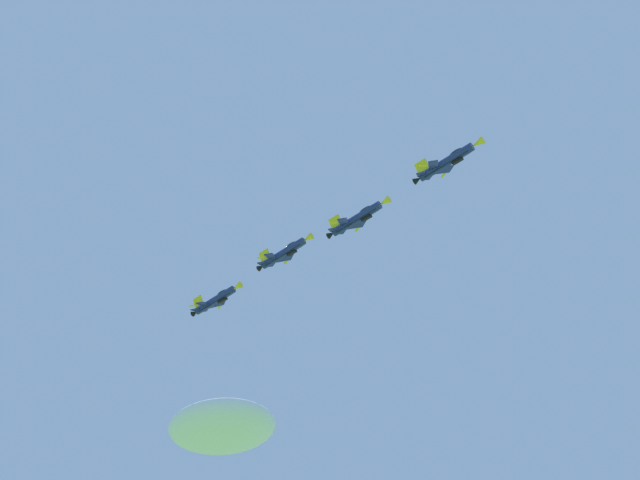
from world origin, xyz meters
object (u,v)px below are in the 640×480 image
fighter_jet_lead (447,162)px  fighter_jet_right_wing (284,253)px  fighter_jet_left_wing (358,218)px  fighter_jet_left_outer (216,300)px

fighter_jet_lead → fighter_jet_right_wing: 42.40m
fighter_jet_lead → fighter_jet_left_wing: 21.66m
fighter_jet_lead → fighter_jet_right_wing: fighter_jet_right_wing is taller
fighter_jet_lead → fighter_jet_left_wing: fighter_jet_lead is taller
fighter_jet_left_wing → fighter_jet_left_outer: bearing=-90.4°
fighter_jet_left_wing → fighter_jet_right_wing: bearing=-91.0°
fighter_jet_lead → fighter_jet_right_wing: (-38.17, 18.38, 1.89)m
fighter_jet_right_wing → fighter_jet_left_outer: (-19.07, 9.41, -1.79)m
fighter_jet_right_wing → fighter_jet_left_wing: bearing=89.0°
fighter_jet_left_wing → fighter_jet_right_wing: 21.12m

